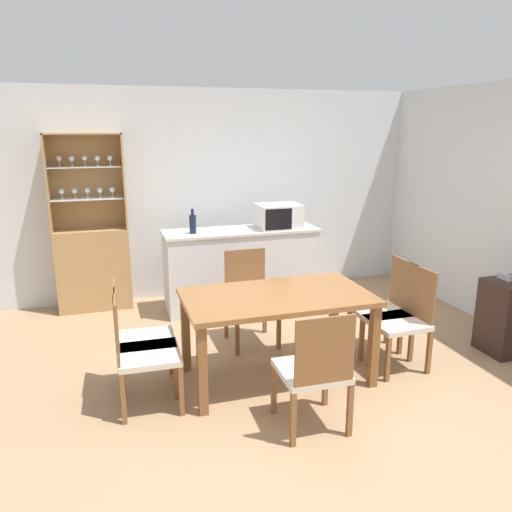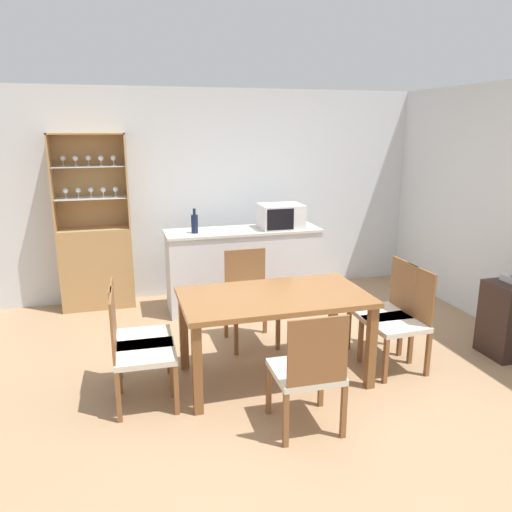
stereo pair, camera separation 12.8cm
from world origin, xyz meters
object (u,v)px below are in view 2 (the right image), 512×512
Objects in this scene: display_cabinet at (96,256)px; wine_bottle at (195,223)px; microwave at (281,216)px; dining_chair_side_right_near at (400,320)px; dining_chair_side_right_far at (385,310)px; dining_chair_side_left_far at (136,337)px; dining_chair_head_far at (250,298)px; dining_table at (274,305)px; dining_chair_head_near at (308,371)px; dining_chair_side_left_near at (138,351)px.

display_cabinet is 7.35× the size of wine_bottle.
dining_chair_side_right_near is at bearing -75.26° from microwave.
dining_chair_side_right_far is 2.25m from dining_chair_side_left_far.
dining_chair_side_right_near is (1.12, -0.91, 0.00)m from dining_chair_head_far.
dining_chair_side_left_far is at bearing 81.11° from dining_chair_side_right_near.
display_cabinet is at bearing -45.77° from dining_chair_head_far.
microwave reaches higher than dining_table.
wine_bottle is at bearing 36.80° from dining_chair_side_right_near.
dining_chair_side_right_near reaches higher than dining_table.
dining_chair_head_far is 3.30× the size of wine_bottle.
dining_chair_head_near is 1.00× the size of dining_chair_side_left_far.
dining_table is 0.81m from dining_chair_head_far.
dining_chair_side_left_near is 2.64m from microwave.
dining_chair_side_right_far is at bearing 148.96° from dining_chair_head_far.
dining_chair_side_left_near is (-2.25, -0.00, 0.00)m from dining_chair_side_right_near.
dining_table is 1.15m from dining_chair_side_right_near.
dining_chair_side_left_near is (0.35, -2.39, -0.17)m from display_cabinet.
dining_chair_side_right_near is (1.12, 0.66, 0.00)m from dining_chair_head_near.
display_cabinet is 2.23× the size of dining_chair_head_near.
display_cabinet reaches higher than microwave.
dining_table is at bearing 97.51° from dining_chair_side_right_far.
dining_table is at bearing 85.66° from dining_chair_side_left_far.
dining_table is 1.15m from dining_chair_side_right_far.
wine_bottle reaches higher than dining_chair_side_right_near.
dining_chair_side_right_near is 3.30× the size of wine_bottle.
dining_table is at bearing 89.27° from dining_chair_head_far.
dining_chair_head_near is at bearing 61.33° from dining_chair_side_left_near.
dining_chair_head_near is 1.00× the size of dining_chair_side_left_near.
dining_chair_head_near is 1.57m from dining_chair_head_far.
dining_chair_head_far is 1.00× the size of dining_chair_side_left_near.
dining_chair_side_right_far is (2.25, 0.26, 0.00)m from dining_chair_side_left_near.
dining_chair_side_left_far is 2.46m from microwave.
dining_chair_head_near is 1.45m from dining_chair_side_right_far.
wine_bottle reaches higher than dining_chair_side_right_far.
dining_chair_side_right_near is 2.26m from dining_chair_side_left_far.
dining_chair_side_left_far is (-1.12, 0.13, -0.21)m from dining_table.
wine_bottle is at bearing -68.71° from dining_chair_head_far.
display_cabinet reaches higher than dining_chair_head_near.
dining_chair_side_left_far is 3.30× the size of wine_bottle.
dining_chair_head_far is 1.00× the size of dining_chair_side_right_far.
dining_chair_head_far is at bearing 122.56° from dining_chair_side_left_far.
dining_chair_head_far is at bearing 91.12° from dining_chair_head_near.
dining_chair_side_left_far is (0.35, -2.13, -0.17)m from display_cabinet.
display_cabinet is 2.23× the size of dining_chair_side_right_near.
dining_chair_side_right_near and dining_chair_side_left_near have the same top height.
microwave reaches higher than dining_chair_head_far.
display_cabinet is 2.23× the size of dining_chair_head_far.
microwave reaches higher than dining_chair_side_left_far.
dining_chair_side_left_far is at bearing 29.38° from dining_chair_head_far.
dining_chair_side_left_far is (-2.25, 0.00, 0.00)m from dining_chair_side_right_far.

